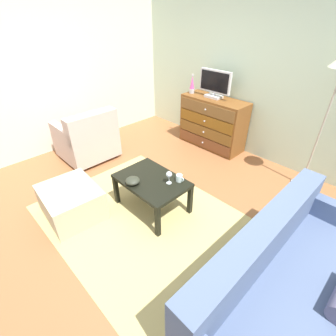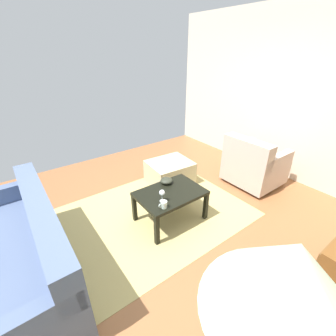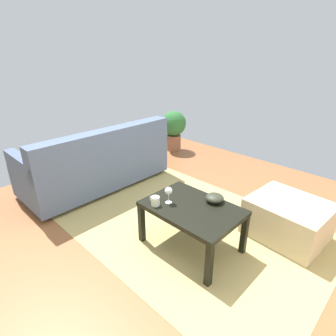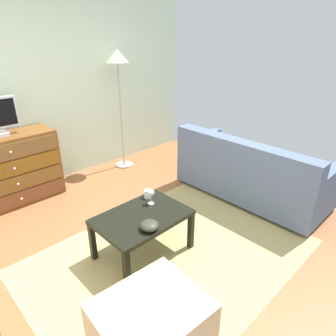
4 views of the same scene
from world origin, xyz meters
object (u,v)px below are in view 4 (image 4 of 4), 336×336
Objects in this scene: mug at (148,194)px; wine_glass at (151,193)px; coffee_table at (142,220)px; standing_lamp at (118,68)px; dresser at (9,170)px; couch_large at (250,174)px; ottoman at (151,326)px; bowl_decorative at (149,225)px.

wine_glass is at bearing -116.47° from mug.
wine_glass is at bearing 26.39° from coffee_table.
standing_lamp reaches higher than wine_glass.
couch_large is at bearing -41.88° from dresser.
ottoman is (-0.83, -0.99, -0.29)m from mug.
dresser is 1.37× the size of coffee_table.
couch_large is at bearing -12.33° from mug.
bowl_decorative is (-0.29, -0.31, -0.08)m from wine_glass.
coffee_table is at bearing 176.49° from couch_large.
dresser is 0.65× the size of standing_lamp.
dresser reaches higher than wine_glass.
wine_glass is 0.15m from mug.
ottoman is (-2.29, -0.68, -0.14)m from couch_large.
ottoman is at bearing -163.51° from couch_large.
coffee_table is 0.99m from ottoman.
wine_glass is 0.94× the size of bowl_decorative.
dresser is 1.97m from wine_glass.
dresser is at bearing 112.27° from wine_glass.
bowl_decorative is 0.09× the size of standing_lamp.
couch_large reaches higher than mug.
couch_large reaches higher than bowl_decorative.
mug is 0.68× the size of bowl_decorative.
dresser is at bearing 105.88° from coffee_table.
dresser reaches higher than mug.
ottoman is at bearing -126.46° from coffee_table.
standing_lamp is at bearing 61.75° from mug.
coffee_table is at bearing -74.12° from dresser.
ottoman is 3.43m from standing_lamp.
coffee_table is 0.25m from bowl_decorative.
couch_large is (1.71, -0.10, -0.05)m from coffee_table.
wine_glass is (0.20, 0.10, 0.17)m from coffee_table.
dresser is at bearing 102.08° from bowl_decorative.
coffee_table is at bearing 66.59° from bowl_decorative.
mug is 0.16× the size of ottoman.
mug is 2.15m from standing_lamp.
dresser reaches higher than bowl_decorative.
standing_lamp is (0.95, 1.77, 0.97)m from wine_glass.
standing_lamp is (1.72, 2.65, 1.33)m from ottoman.
bowl_decorative is 2.64m from standing_lamp.
wine_glass is 0.22× the size of ottoman.
coffee_table is at bearing -121.51° from standing_lamp.
mug is at bearing 50.04° from ottoman.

